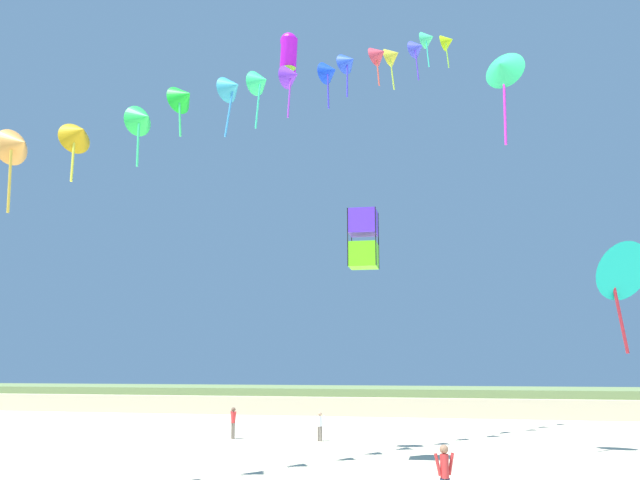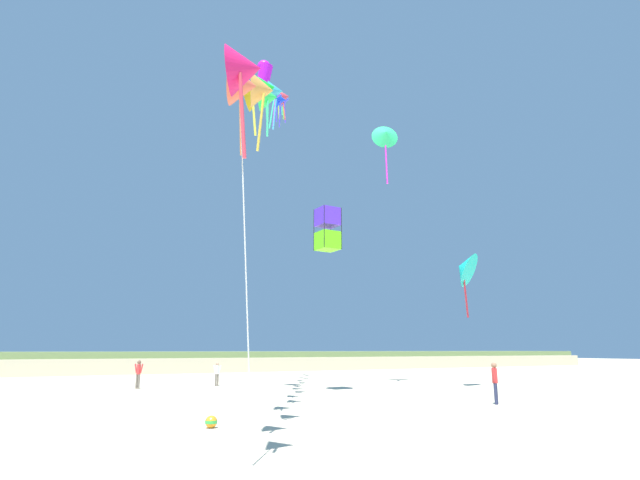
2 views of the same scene
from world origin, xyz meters
TOP-DOWN VIEW (x-y plane):
  - ground_plane at (0.00, 0.00)m, footprint 240.00×240.00m
  - dune_ridge at (0.00, 46.48)m, footprint 120.00×13.56m
  - person_near_left at (-1.11, 21.77)m, footprint 0.52×0.20m
  - person_mid_center at (6.31, 5.43)m, footprint 0.55×0.41m
  - person_far_left at (-5.94, 21.81)m, footprint 0.49×0.44m
  - kite_banner_string at (-0.86, 13.44)m, footprint 14.76×30.88m
  - large_kite_low_lead at (2.71, 13.81)m, footprint 1.26×1.26m
  - large_kite_mid_trail at (12.35, 13.08)m, footprint 2.84×2.63m
  - large_kite_high_solo at (-1.00, 15.03)m, footprint 1.24×1.43m
  - large_kite_outer_drift at (8.81, 16.33)m, footprint 2.13×1.69m
  - beach_ball at (-6.28, 4.63)m, footprint 0.36×0.36m

SIDE VIEW (x-z plane):
  - ground_plane at x=0.00m, z-range 0.00..0.00m
  - beach_ball at x=-6.28m, z-range 0.00..0.36m
  - person_near_left at x=-1.11m, z-range 0.12..1.60m
  - person_far_left at x=-5.94m, z-range 0.13..1.78m
  - person_mid_center at x=6.31m, z-range 0.14..1.87m
  - dune_ridge at x=0.00m, z-range -0.01..2.07m
  - large_kite_mid_trail at x=12.35m, z-range 5.23..9.58m
  - large_kite_low_lead at x=2.71m, z-range 7.86..10.32m
  - kite_banner_string at x=-0.86m, z-range 3.75..29.13m
  - large_kite_outer_drift at x=8.81m, z-range 14.88..19.61m
  - large_kite_high_solo at x=-1.00m, z-range 17.19..19.60m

